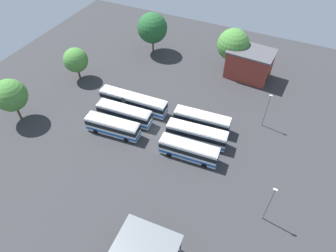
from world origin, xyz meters
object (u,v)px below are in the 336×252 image
object	(u,v)px
bus_row0_slot0	(113,127)
lamp_post_near_entrance	(269,203)
lamp_post_mid_lot	(267,109)
depot_building	(249,64)
bus_row0_slot2	(133,102)
maintenance_shelter	(144,250)
tree_northwest	(233,45)
bus_row1_slot0	(189,150)
bus_row1_slot1	(197,134)
bus_row1_slot2	(202,121)
tree_east_edge	(152,28)
bus_row0_slot1	(124,114)
tree_northeast	(10,95)
tree_south_edge	(76,60)

from	to	relation	value
bus_row0_slot0	lamp_post_near_entrance	size ratio (longest dim) A/B	1.35
lamp_post_mid_lot	lamp_post_near_entrance	size ratio (longest dim) A/B	0.97
depot_building	lamp_post_near_entrance	xyz separation A→B (m)	(11.36, -34.34, 0.92)
bus_row0_slot2	bus_row0_slot0	bearing A→B (deg)	-88.88
lamp_post_mid_lot	maintenance_shelter	bearing A→B (deg)	-104.15
lamp_post_mid_lot	bus_row0_slot2	bearing A→B (deg)	-165.97
lamp_post_near_entrance	tree_northwest	bearing A→B (deg)	114.10
bus_row1_slot0	bus_row1_slot1	world-z (taller)	same
bus_row1_slot2	lamp_post_near_entrance	xyz separation A→B (m)	(14.99, -14.05, 2.51)
bus_row1_slot2	lamp_post_near_entrance	distance (m)	20.70
bus_row0_slot2	tree_east_edge	bearing A→B (deg)	106.70
bus_row1_slot2	tree_northwest	world-z (taller)	tree_northwest
bus_row1_slot1	tree_east_edge	xyz separation A→B (m)	(-21.41, 24.36, 4.73)
bus_row1_slot0	maintenance_shelter	world-z (taller)	maintenance_shelter
bus_row0_slot0	bus_row0_slot1	size ratio (longest dim) A/B	0.95
bus_row0_slot0	lamp_post_mid_lot	bearing A→B (deg)	29.47
lamp_post_mid_lot	tree_northeast	bearing A→B (deg)	-157.15
lamp_post_mid_lot	tree_south_edge	size ratio (longest dim) A/B	0.99
bus_row0_slot2	bus_row1_slot0	size ratio (longest dim) A/B	1.37
tree_south_edge	bus_row0_slot0	bearing A→B (deg)	-35.06
bus_row1_slot1	tree_east_edge	size ratio (longest dim) A/B	1.10
depot_building	lamp_post_mid_lot	size ratio (longest dim) A/B	1.39
bus_row1_slot2	tree_northeast	distance (m)	36.05
depot_building	lamp_post_mid_lot	distance (m)	16.29
bus_row0_slot2	lamp_post_mid_lot	size ratio (longest dim) A/B	1.91
lamp_post_near_entrance	tree_east_edge	bearing A→B (deg)	136.11
lamp_post_mid_lot	tree_east_edge	bearing A→B (deg)	154.48
bus_row0_slot1	tree_east_edge	size ratio (longest dim) A/B	1.08
bus_row1_slot2	bus_row1_slot0	bearing A→B (deg)	-85.81
bus_row0_slot1	bus_row0_slot0	bearing A→B (deg)	-91.62
tree_east_edge	tree_northeast	bearing A→B (deg)	-110.30
lamp_post_mid_lot	lamp_post_near_entrance	bearing A→B (deg)	-77.04
tree_south_edge	lamp_post_mid_lot	bearing A→B (deg)	3.40
tree_east_edge	tree_south_edge	world-z (taller)	tree_east_edge
bus_row1_slot1	bus_row1_slot2	size ratio (longest dim) A/B	1.03
bus_row0_slot1	bus_row1_slot2	bearing A→B (deg)	17.82
maintenance_shelter	tree_south_edge	bearing A→B (deg)	137.90
bus_row0_slot0	bus_row1_slot0	world-z (taller)	same
maintenance_shelter	tree_south_edge	world-z (taller)	tree_south_edge
maintenance_shelter	bus_row1_slot1	bearing A→B (deg)	94.58
bus_row0_slot0	tree_northwest	distance (m)	33.46
bus_row0_slot1	tree_northeast	xyz separation A→B (m)	(-19.05, -8.34, 4.15)
bus_row0_slot2	maintenance_shelter	distance (m)	31.31
bus_row0_slot2	bus_row1_slot1	distance (m)	15.33
bus_row1_slot1	depot_building	distance (m)	24.35
bus_row0_slot1	tree_northwest	distance (m)	29.88
maintenance_shelter	lamp_post_mid_lot	xyz separation A→B (m)	(8.20, 32.54, 0.17)
bus_row0_slot0	depot_building	size ratio (longest dim) A/B	1.01
bus_row1_slot2	tree_east_edge	world-z (taller)	tree_east_edge
depot_building	tree_south_edge	bearing A→B (deg)	-153.56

